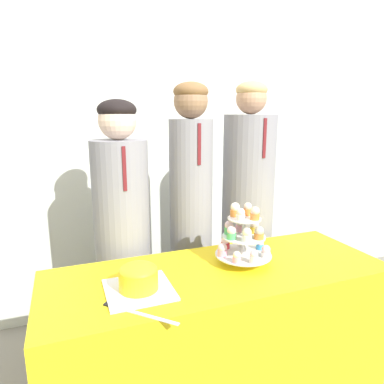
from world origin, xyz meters
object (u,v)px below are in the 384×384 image
round_cake (139,278)px  student_0 (123,244)px  cake_knife (128,310)px  student_2 (247,222)px  student_1 (191,224)px  cupcake_stand (243,236)px

round_cake → student_0: student_0 is taller
round_cake → cake_knife: size_ratio=1.13×
round_cake → student_2: size_ratio=0.16×
round_cake → student_1: (0.43, 0.56, 0.01)m
student_0 → student_1: 0.41m
cake_knife → cupcake_stand: (0.59, 0.22, 0.14)m
cupcake_stand → cake_knife: bearing=-159.7°
cake_knife → cupcake_stand: size_ratio=0.80×
student_2 → student_1: bearing=-180.0°
cupcake_stand → student_2: bearing=58.2°
cupcake_stand → student_2: student_2 is taller
round_cake → cupcake_stand: (0.52, 0.09, 0.08)m
cake_knife → student_2: size_ratio=0.14×
cake_knife → cupcake_stand: cupcake_stand is taller
student_0 → cupcake_stand: bearing=-43.8°
round_cake → cake_knife: 0.15m
cake_knife → round_cake: bearing=106.7°
cupcake_stand → student_0: student_0 is taller
cake_knife → student_0: size_ratio=0.16×
cupcake_stand → student_0: bearing=136.2°
student_0 → student_2: (0.78, 0.00, 0.04)m
student_1 → student_0: bearing=180.0°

